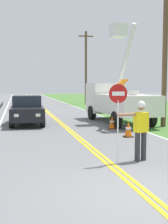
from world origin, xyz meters
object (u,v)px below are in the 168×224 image
at_px(traffic_cone_lead, 128,129).
at_px(oncoming_sedan_nearest, 27,110).
at_px(flagger_worker, 141,127).
at_px(utility_pole_mid, 86,66).
at_px(utility_pole_near, 165,48).
at_px(traffic_cone_mid, 112,122).
at_px(stop_sign_paddle, 118,105).
at_px(utility_bucket_truck, 116,99).

bearing_deg(traffic_cone_lead, oncoming_sedan_nearest, 128.64).
relative_size(flagger_worker, utility_pole_mid, 0.20).
bearing_deg(oncoming_sedan_nearest, utility_pole_near, -20.00).
xyz_separation_m(oncoming_sedan_nearest, traffic_cone_mid, (4.34, -2.77, -0.50)).
distance_m(flagger_worker, utility_pole_mid, 28.07).
bearing_deg(utility_pole_near, flagger_worker, -123.29).
bearing_deg(utility_pole_near, stop_sign_paddle, -127.26).
bearing_deg(utility_pole_mid, utility_bucket_truck, -97.58).
height_order(stop_sign_paddle, traffic_cone_lead, stop_sign_paddle).
height_order(utility_pole_mid, traffic_cone_mid, utility_pole_mid).
xyz_separation_m(traffic_cone_lead, traffic_cone_mid, (0.10, 2.54, 0.00)).
xyz_separation_m(oncoming_sedan_nearest, utility_pole_near, (7.37, -2.68, 3.47)).
bearing_deg(utility_pole_near, traffic_cone_mid, -178.33).
bearing_deg(utility_bucket_truck, flagger_worker, -104.94).
bearing_deg(traffic_cone_lead, flagger_worker, -106.82).
height_order(utility_bucket_truck, utility_pole_near, utility_pole_near).
height_order(utility_bucket_truck, utility_pole_mid, utility_pole_mid).
bearing_deg(utility_bucket_truck, utility_pole_near, -53.90).
bearing_deg(traffic_cone_lead, utility_pole_mid, 81.09).
bearing_deg(stop_sign_paddle, utility_pole_mid, 78.43).
height_order(utility_pole_mid, traffic_cone_lead, utility_pole_mid).
bearing_deg(traffic_cone_mid, utility_pole_near, 1.67).
bearing_deg(utility_bucket_truck, traffic_cone_mid, -113.38).
bearing_deg(utility_pole_mid, stop_sign_paddle, -101.57).
bearing_deg(utility_pole_mid, traffic_cone_mid, -99.71).
xyz_separation_m(stop_sign_paddle, oncoming_sedan_nearest, (-2.29, 9.36, -0.88)).
relative_size(flagger_worker, stop_sign_paddle, 0.78).
height_order(flagger_worker, traffic_cone_lead, flagger_worker).
bearing_deg(flagger_worker, stop_sign_paddle, -172.43).
xyz_separation_m(utility_pole_mid, traffic_cone_mid, (-3.58, -20.92, -4.33)).
bearing_deg(stop_sign_paddle, traffic_cone_lead, 64.23).
relative_size(flagger_worker, utility_pole_near, 0.22).
height_order(traffic_cone_lead, traffic_cone_mid, same).
bearing_deg(traffic_cone_lead, stop_sign_paddle, -115.77).
relative_size(stop_sign_paddle, utility_bucket_truck, 0.34).
height_order(stop_sign_paddle, traffic_cone_mid, stop_sign_paddle).
distance_m(stop_sign_paddle, oncoming_sedan_nearest, 9.68).
bearing_deg(flagger_worker, traffic_cone_lead, 73.18).
height_order(stop_sign_paddle, utility_bucket_truck, utility_bucket_truck).
distance_m(utility_bucket_truck, traffic_cone_lead, 5.46).
height_order(flagger_worker, stop_sign_paddle, stop_sign_paddle).
xyz_separation_m(utility_bucket_truck, utility_pole_mid, (2.43, 18.26, 3.24)).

